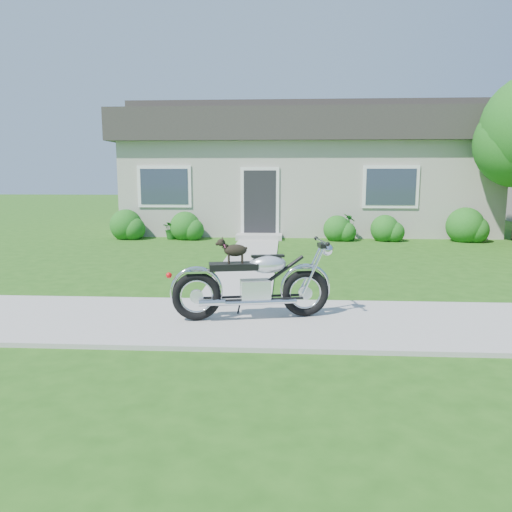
{
  "coord_description": "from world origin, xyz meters",
  "views": [
    {
      "loc": [
        -0.68,
        -6.59,
        2.02
      ],
      "look_at": [
        -1.14,
        1.0,
        0.75
      ],
      "focal_mm": 35.0,
      "sensor_mm": 36.0,
      "label": 1
    }
  ],
  "objects_px": {
    "potted_plant_right": "(349,227)",
    "house": "(305,169)",
    "motorcycle_with_dog": "(255,283)",
    "potted_plant_left": "(172,228)"
  },
  "relations": [
    {
      "from": "house",
      "to": "potted_plant_left",
      "type": "xyz_separation_m",
      "value": [
        -4.19,
        -3.44,
        -1.82
      ]
    },
    {
      "from": "potted_plant_right",
      "to": "motorcycle_with_dog",
      "type": "distance_m",
      "value": 8.82
    },
    {
      "from": "house",
      "to": "potted_plant_right",
      "type": "bearing_deg",
      "value": -70.33
    },
    {
      "from": "house",
      "to": "potted_plant_right",
      "type": "relative_size",
      "value": 15.48
    },
    {
      "from": "potted_plant_right",
      "to": "house",
      "type": "bearing_deg",
      "value": 109.67
    },
    {
      "from": "house",
      "to": "potted_plant_right",
      "type": "xyz_separation_m",
      "value": [
        1.23,
        -3.44,
        -1.75
      ]
    },
    {
      "from": "house",
      "to": "motorcycle_with_dog",
      "type": "xyz_separation_m",
      "value": [
        -1.09,
        -11.95,
        -1.62
      ]
    },
    {
      "from": "potted_plant_left",
      "to": "house",
      "type": "bearing_deg",
      "value": 39.4
    },
    {
      "from": "house",
      "to": "potted_plant_left",
      "type": "relative_size",
      "value": 18.88
    },
    {
      "from": "potted_plant_right",
      "to": "motorcycle_with_dog",
      "type": "bearing_deg",
      "value": -105.25
    }
  ]
}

